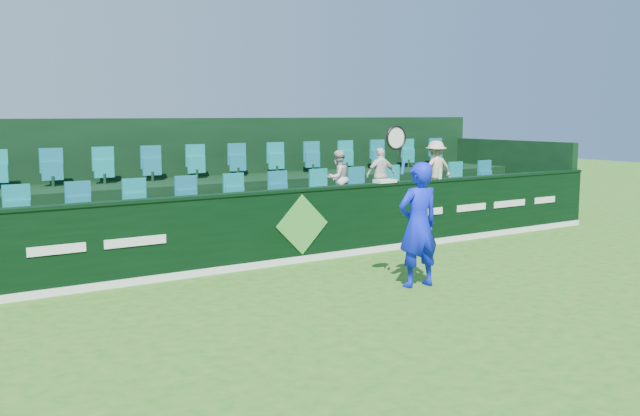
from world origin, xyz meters
TOP-DOWN VIEW (x-y plane):
  - ground at (0.00, 0.00)m, footprint 60.00×60.00m
  - sponsor_hoarding at (0.00, 4.00)m, footprint 16.00×0.25m
  - stand_tier_front at (0.00, 5.10)m, footprint 16.00×2.00m
  - stand_tier_back at (0.00, 7.00)m, footprint 16.00×1.80m
  - stand_rear at (0.00, 7.44)m, footprint 16.00×4.10m
  - seat_row_front at (0.00, 5.50)m, footprint 13.50×0.50m
  - seat_row_back at (0.00, 7.30)m, footprint 13.50×0.50m
  - tennis_player at (0.54, 1.36)m, footprint 1.15×0.54m
  - spectator_left at (1.66, 5.12)m, footprint 0.62×0.52m
  - spectator_middle at (2.79, 5.12)m, footprint 0.72×0.40m
  - spectator_right at (4.39, 5.12)m, footprint 0.89×0.58m
  - towel at (2.00, 4.00)m, footprint 0.41×0.26m
  - drinks_bottle at (3.47, 4.00)m, footprint 0.07×0.07m

SIDE VIEW (x-z plane):
  - ground at x=0.00m, z-range 0.00..0.00m
  - stand_tier_front at x=0.00m, z-range 0.00..0.80m
  - stand_tier_back at x=0.00m, z-range 0.00..1.30m
  - sponsor_hoarding at x=0.00m, z-range 0.00..1.35m
  - tennis_player at x=0.54m, z-range -0.29..2.27m
  - seat_row_front at x=0.00m, z-range 0.80..1.40m
  - stand_rear at x=0.00m, z-range -0.08..2.52m
  - spectator_left at x=1.66m, z-range 0.80..1.95m
  - towel at x=2.00m, z-range 1.35..1.41m
  - spectator_middle at x=2.79m, z-range 0.80..1.97m
  - spectator_right at x=4.39m, z-range 0.80..2.09m
  - drinks_bottle at x=3.47m, z-range 1.35..1.58m
  - seat_row_back at x=0.00m, z-range 1.30..1.90m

